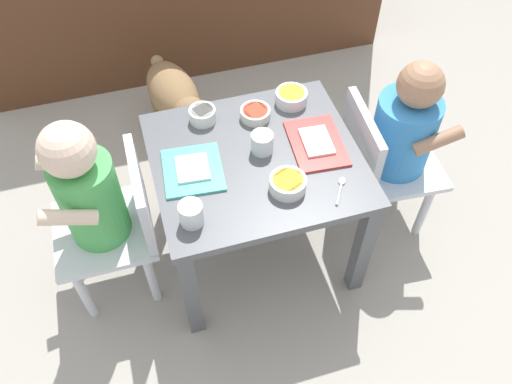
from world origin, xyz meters
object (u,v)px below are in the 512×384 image
at_px(food_tray_left, 193,170).
at_px(cereal_bowl_left_side, 203,115).
at_px(dog, 176,97).
at_px(dining_table, 256,175).
at_px(water_cup_right, 262,144).
at_px(food_tray_right, 317,143).
at_px(veggie_bowl_far, 291,97).
at_px(veggie_bowl_near, 288,184).
at_px(seated_child_right, 400,134).
at_px(seated_child_left, 94,199).
at_px(water_cup_left, 191,215).
at_px(spoon_by_left_tray, 341,188).
at_px(cereal_bowl_right_side, 255,113).

bearing_deg(food_tray_left, cereal_bowl_left_side, 69.37).
distance_m(dog, food_tray_left, 0.63).
relative_size(dining_table, water_cup_right, 9.19).
distance_m(food_tray_right, cereal_bowl_left_side, 0.35).
bearing_deg(water_cup_right, dog, 106.57).
distance_m(water_cup_right, veggie_bowl_far, 0.22).
xyz_separation_m(food_tray_left, veggie_bowl_near, (0.23, -0.13, 0.01)).
xyz_separation_m(food_tray_left, cereal_bowl_left_side, (0.07, 0.19, 0.02)).
relative_size(food_tray_right, water_cup_right, 3.42).
relative_size(seated_child_right, cereal_bowl_left_side, 8.27).
bearing_deg(cereal_bowl_left_side, seated_child_left, -150.59).
relative_size(dog, veggie_bowl_far, 4.52).
xyz_separation_m(food_tray_right, water_cup_left, (-0.40, -0.16, 0.02)).
bearing_deg(veggie_bowl_near, cereal_bowl_left_side, 115.98).
bearing_deg(water_cup_right, seated_child_right, -2.77).
xyz_separation_m(dining_table, food_tray_left, (-0.18, -0.00, 0.08)).
height_order(dining_table, dog, dining_table).
bearing_deg(food_tray_right, water_cup_left, -157.42).
distance_m(food_tray_right, water_cup_left, 0.43).
height_order(seated_child_left, food_tray_right, seated_child_left).
xyz_separation_m(veggie_bowl_far, spoon_by_left_tray, (0.02, -0.36, -0.02)).
xyz_separation_m(cereal_bowl_right_side, veggie_bowl_near, (0.00, -0.29, 0.00)).
bearing_deg(cereal_bowl_left_side, veggie_bowl_far, 0.08).
bearing_deg(cereal_bowl_right_side, food_tray_left, -144.95).
distance_m(seated_child_left, cereal_bowl_left_side, 0.40).
xyz_separation_m(dining_table, cereal_bowl_right_side, (0.04, 0.16, 0.09)).
bearing_deg(veggie_bowl_far, cereal_bowl_right_side, -165.00).
bearing_deg(dining_table, spoon_by_left_tray, -43.08).
height_order(dining_table, veggie_bowl_near, veggie_bowl_near).
relative_size(water_cup_left, spoon_by_left_tray, 0.70).
bearing_deg(cereal_bowl_left_side, dining_table, -60.19).
distance_m(water_cup_right, spoon_by_left_tray, 0.25).
height_order(food_tray_left, food_tray_right, same).
distance_m(food_tray_right, veggie_bowl_far, 0.19).
bearing_deg(cereal_bowl_left_side, water_cup_left, -106.98).
xyz_separation_m(food_tray_left, water_cup_left, (-0.04, -0.16, 0.02)).
height_order(dog, spoon_by_left_tray, spoon_by_left_tray).
distance_m(food_tray_left, spoon_by_left_tray, 0.40).
relative_size(dining_table, veggie_bowl_far, 5.98).
relative_size(seated_child_right, dog, 1.50).
height_order(seated_child_right, cereal_bowl_left_side, seated_child_right).
bearing_deg(dining_table, food_tray_right, -0.28).
distance_m(water_cup_right, cereal_bowl_left_side, 0.21).
bearing_deg(veggie_bowl_far, seated_child_left, -162.64).
bearing_deg(food_tray_left, water_cup_right, 6.32).
height_order(dog, cereal_bowl_right_side, cereal_bowl_right_side).
bearing_deg(cereal_bowl_right_side, veggie_bowl_near, -89.20).
xyz_separation_m(water_cup_left, veggie_bowl_far, (0.38, 0.36, -0.01)).
distance_m(water_cup_left, spoon_by_left_tray, 0.40).
xyz_separation_m(water_cup_left, spoon_by_left_tray, (0.40, -0.01, -0.02)).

